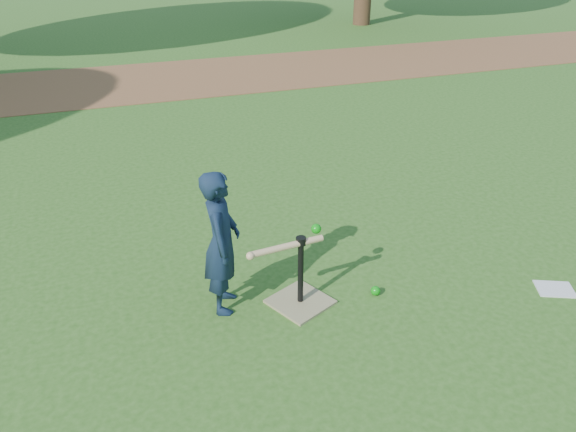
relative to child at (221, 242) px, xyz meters
name	(u,v)px	position (x,y,z in m)	size (l,w,h in m)	color
ground	(286,304)	(0.47, -0.16, -0.59)	(80.00, 80.00, 0.00)	#285116
dirt_strip	(158,80)	(0.47, 7.34, -0.58)	(24.00, 3.00, 0.01)	brown
child	(221,242)	(0.00, 0.00, 0.00)	(0.43, 0.28, 1.17)	#111F33
wiffle_ball_ground	(376,291)	(1.21, -0.28, -0.55)	(0.08, 0.08, 0.08)	#0C890F
clipboard	(555,289)	(2.67, -0.72, -0.58)	(0.30, 0.23, 0.01)	silver
batting_tee	(300,292)	(0.58, -0.18, -0.48)	(0.57, 0.57, 0.61)	#8D8259
swing_action	(290,243)	(0.49, -0.18, 0.00)	(0.65, 0.21, 0.12)	tan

